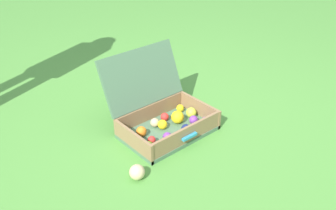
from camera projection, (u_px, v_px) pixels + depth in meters
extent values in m
plane|color=#4C8C38|center=(172.00, 131.00, 2.35)|extent=(16.00, 16.00, 0.00)
cube|color=#4C7051|center=(168.00, 131.00, 2.33)|extent=(0.57, 0.36, 0.03)
cube|color=olive|center=(132.00, 141.00, 2.15)|extent=(0.02, 0.36, 0.13)
cube|color=olive|center=(199.00, 109.00, 2.46)|extent=(0.02, 0.36, 0.13)
cube|color=olive|center=(187.00, 136.00, 2.19)|extent=(0.53, 0.02, 0.13)
cube|color=olive|center=(151.00, 113.00, 2.41)|extent=(0.53, 0.02, 0.13)
cube|color=#4C7051|center=(142.00, 77.00, 2.35)|extent=(0.57, 0.16, 0.34)
cube|color=teal|center=(190.00, 137.00, 2.17)|extent=(0.11, 0.02, 0.02)
sphere|color=purple|center=(194.00, 120.00, 2.37)|extent=(0.06, 0.06, 0.06)
sphere|color=red|center=(152.00, 140.00, 2.18)|extent=(0.05, 0.05, 0.05)
sphere|color=#CCDB38|center=(191.00, 113.00, 2.43)|extent=(0.07, 0.07, 0.07)
sphere|color=orange|center=(141.00, 131.00, 2.24)|extent=(0.06, 0.06, 0.06)
sphere|color=yellow|center=(178.00, 117.00, 2.37)|extent=(0.08, 0.08, 0.08)
sphere|color=purple|center=(167.00, 137.00, 2.20)|extent=(0.06, 0.06, 0.06)
sphere|color=red|center=(165.00, 117.00, 2.40)|extent=(0.05, 0.05, 0.05)
sphere|color=yellow|center=(162.00, 124.00, 2.32)|extent=(0.06, 0.06, 0.06)
sphere|color=purple|center=(206.00, 121.00, 2.36)|extent=(0.05, 0.05, 0.05)
sphere|color=yellow|center=(180.00, 108.00, 2.50)|extent=(0.05, 0.05, 0.05)
sphere|color=#D1B784|center=(155.00, 123.00, 2.34)|extent=(0.06, 0.06, 0.06)
sphere|color=#CCDB38|center=(149.00, 146.00, 2.13)|extent=(0.06, 0.06, 0.06)
sphere|color=navy|center=(186.00, 129.00, 2.28)|extent=(0.06, 0.06, 0.06)
sphere|color=#D1B784|center=(137.00, 172.00, 1.94)|extent=(0.08, 0.08, 0.08)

